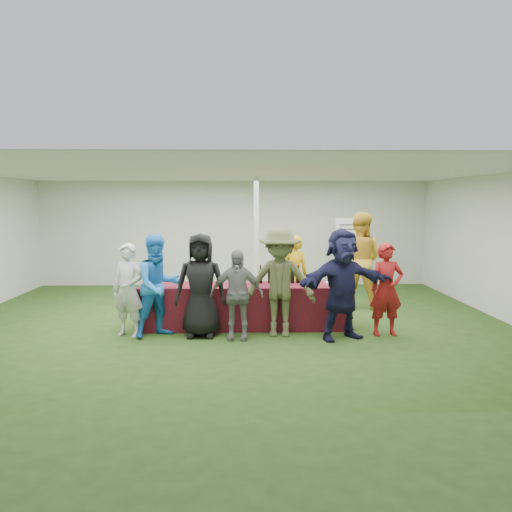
{
  "coord_description": "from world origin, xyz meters",
  "views": [
    {
      "loc": [
        0.23,
        -8.95,
        2.21
      ],
      "look_at": [
        0.45,
        -0.39,
        1.25
      ],
      "focal_mm": 35.0,
      "sensor_mm": 36.0,
      "label": 1
    }
  ],
  "objects_px": {
    "dump_bucket": "(337,281)",
    "customer_6": "(387,289)",
    "customer_0": "(128,290)",
    "customer_1": "(159,286)",
    "customer_3": "(237,294)",
    "customer_2": "(201,285)",
    "customer_4": "(280,282)",
    "customer_5": "(342,284)",
    "serving_table": "(245,306)",
    "wine_list_sign": "(346,239)",
    "staff_pourer": "(294,274)",
    "staff_back": "(359,260)"
  },
  "relations": [
    {
      "from": "dump_bucket",
      "to": "customer_6",
      "type": "distance_m",
      "value": 0.83
    },
    {
      "from": "customer_0",
      "to": "customer_1",
      "type": "bearing_deg",
      "value": 18.3
    },
    {
      "from": "customer_1",
      "to": "customer_3",
      "type": "relative_size",
      "value": 1.15
    },
    {
      "from": "customer_0",
      "to": "customer_2",
      "type": "xyz_separation_m",
      "value": [
        1.18,
        -0.04,
        0.08
      ]
    },
    {
      "from": "customer_4",
      "to": "customer_5",
      "type": "xyz_separation_m",
      "value": [
        0.98,
        -0.19,
        0.0
      ]
    },
    {
      "from": "customer_5",
      "to": "customer_6",
      "type": "xyz_separation_m",
      "value": [
        0.77,
        0.2,
        -0.13
      ]
    },
    {
      "from": "customer_3",
      "to": "customer_4",
      "type": "distance_m",
      "value": 0.73
    },
    {
      "from": "serving_table",
      "to": "customer_2",
      "type": "bearing_deg",
      "value": -140.68
    },
    {
      "from": "customer_2",
      "to": "customer_6",
      "type": "relative_size",
      "value": 1.11
    },
    {
      "from": "wine_list_sign",
      "to": "customer_5",
      "type": "distance_m",
      "value": 3.72
    },
    {
      "from": "customer_1",
      "to": "customer_2",
      "type": "relative_size",
      "value": 0.99
    },
    {
      "from": "wine_list_sign",
      "to": "customer_6",
      "type": "height_order",
      "value": "wine_list_sign"
    },
    {
      "from": "serving_table",
      "to": "staff_pourer",
      "type": "bearing_deg",
      "value": 49.16
    },
    {
      "from": "customer_1",
      "to": "customer_4",
      "type": "height_order",
      "value": "customer_4"
    },
    {
      "from": "customer_1",
      "to": "customer_2",
      "type": "bearing_deg",
      "value": -36.85
    },
    {
      "from": "customer_2",
      "to": "customer_3",
      "type": "xyz_separation_m",
      "value": [
        0.58,
        -0.18,
        -0.12
      ]
    },
    {
      "from": "serving_table",
      "to": "customer_2",
      "type": "distance_m",
      "value": 1.03
    },
    {
      "from": "staff_pourer",
      "to": "customer_3",
      "type": "xyz_separation_m",
      "value": [
        -1.11,
        -1.9,
        -0.04
      ]
    },
    {
      "from": "wine_list_sign",
      "to": "serving_table",
      "type": "bearing_deg",
      "value": -129.87
    },
    {
      "from": "serving_table",
      "to": "customer_4",
      "type": "xyz_separation_m",
      "value": [
        0.57,
        -0.6,
        0.51
      ]
    },
    {
      "from": "customer_3",
      "to": "customer_4",
      "type": "xyz_separation_m",
      "value": [
        0.7,
        0.16,
        0.17
      ]
    },
    {
      "from": "staff_pourer",
      "to": "customer_5",
      "type": "distance_m",
      "value": 2.02
    },
    {
      "from": "customer_4",
      "to": "serving_table",
      "type": "bearing_deg",
      "value": 139.41
    },
    {
      "from": "dump_bucket",
      "to": "staff_back",
      "type": "distance_m",
      "value": 1.99
    },
    {
      "from": "customer_2",
      "to": "customer_4",
      "type": "bearing_deg",
      "value": 1.36
    },
    {
      "from": "staff_back",
      "to": "customer_1",
      "type": "relative_size",
      "value": 1.18
    },
    {
      "from": "customer_2",
      "to": "dump_bucket",
      "type": "bearing_deg",
      "value": 11.16
    },
    {
      "from": "wine_list_sign",
      "to": "customer_5",
      "type": "bearing_deg",
      "value": -102.53
    },
    {
      "from": "serving_table",
      "to": "staff_back",
      "type": "height_order",
      "value": "staff_back"
    },
    {
      "from": "customer_1",
      "to": "serving_table",
      "type": "bearing_deg",
      "value": -12.96
    },
    {
      "from": "customer_2",
      "to": "customer_4",
      "type": "distance_m",
      "value": 1.28
    },
    {
      "from": "staff_back",
      "to": "customer_0",
      "type": "bearing_deg",
      "value": 49.67
    },
    {
      "from": "customer_4",
      "to": "customer_5",
      "type": "distance_m",
      "value": 1.0
    },
    {
      "from": "staff_pourer",
      "to": "dump_bucket",
      "type": "bearing_deg",
      "value": 104.44
    },
    {
      "from": "serving_table",
      "to": "customer_4",
      "type": "distance_m",
      "value": 0.97
    },
    {
      "from": "customer_5",
      "to": "customer_3",
      "type": "bearing_deg",
      "value": 158.03
    },
    {
      "from": "customer_1",
      "to": "customer_5",
      "type": "bearing_deg",
      "value": -39.33
    },
    {
      "from": "dump_bucket",
      "to": "customer_6",
      "type": "bearing_deg",
      "value": -26.67
    },
    {
      "from": "wine_list_sign",
      "to": "customer_0",
      "type": "height_order",
      "value": "wine_list_sign"
    },
    {
      "from": "customer_4",
      "to": "customer_3",
      "type": "bearing_deg",
      "value": -161.28
    },
    {
      "from": "customer_1",
      "to": "customer_4",
      "type": "distance_m",
      "value": 1.97
    },
    {
      "from": "customer_2",
      "to": "customer_3",
      "type": "height_order",
      "value": "customer_2"
    },
    {
      "from": "wine_list_sign",
      "to": "staff_pourer",
      "type": "bearing_deg",
      "value": -129.19
    },
    {
      "from": "staff_pourer",
      "to": "customer_4",
      "type": "relative_size",
      "value": 0.86
    },
    {
      "from": "wine_list_sign",
      "to": "customer_1",
      "type": "distance_m",
      "value": 5.06
    },
    {
      "from": "customer_3",
      "to": "customer_6",
      "type": "height_order",
      "value": "customer_6"
    },
    {
      "from": "customer_0",
      "to": "customer_5",
      "type": "distance_m",
      "value": 3.45
    },
    {
      "from": "staff_pourer",
      "to": "customer_0",
      "type": "distance_m",
      "value": 3.33
    },
    {
      "from": "customer_3",
      "to": "customer_4",
      "type": "relative_size",
      "value": 0.81
    },
    {
      "from": "wine_list_sign",
      "to": "customer_0",
      "type": "bearing_deg",
      "value": -141.61
    }
  ]
}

